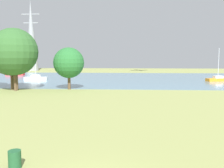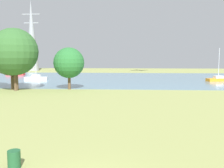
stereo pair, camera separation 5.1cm
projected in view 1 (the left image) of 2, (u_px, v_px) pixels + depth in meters
name	position (u px, v px, depth m)	size (l,w,h in m)	color
ground_plane	(115.00, 98.00, 30.50)	(160.00, 160.00, 0.00)	#8C9351
litter_bin	(15.00, 159.00, 11.26)	(0.56, 0.56, 0.80)	#1E512D
water_surface	(122.00, 78.00, 58.29)	(140.00, 40.00, 0.02)	#5F879E
sailboat_orange	(218.00, 79.00, 51.50)	(5.03, 2.86, 6.67)	orange
sailboat_white	(36.00, 78.00, 54.58)	(4.92, 1.94, 5.51)	white
sailboat_red	(15.00, 74.00, 68.11)	(4.83, 1.61, 8.05)	red
tree_east_near	(11.00, 53.00, 37.77)	(6.68, 6.68, 8.78)	brown
tree_mid_shore	(14.00, 52.00, 36.73)	(6.83, 6.83, 9.06)	brown
tree_west_near	(15.00, 54.00, 36.97)	(6.10, 6.10, 8.45)	brown
tree_west_far	(69.00, 63.00, 38.35)	(4.63, 4.63, 6.35)	brown
electricity_pylon	(31.00, 36.00, 89.73)	(6.40, 4.40, 24.74)	gray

